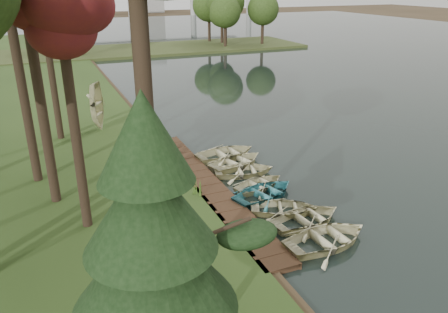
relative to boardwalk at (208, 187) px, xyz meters
name	(u,v)px	position (x,y,z in m)	size (l,w,h in m)	color
ground	(235,184)	(1.60, 0.00, -0.15)	(300.00, 300.00, 0.00)	#3D2F1D
water	(394,74)	(31.60, 20.00, -0.12)	(130.00, 200.00, 0.05)	black
boardwalk	(208,187)	(0.00, 0.00, 0.00)	(1.60, 16.00, 0.30)	#3B2616
peninsula	(150,50)	(9.60, 50.00, 0.08)	(50.00, 14.00, 0.45)	#38431D
far_trees	(126,9)	(6.27, 50.00, 6.28)	(45.60, 5.60, 8.80)	black
rowboat_0	(328,237)	(2.69, -7.02, 0.31)	(2.82, 3.95, 0.82)	beige
rowboat_1	(307,216)	(2.88, -5.19, 0.27)	(2.57, 3.60, 0.75)	beige
rowboat_2	(285,207)	(2.43, -3.95, 0.24)	(2.33, 3.27, 0.68)	beige
rowboat_3	(265,191)	(2.31, -2.16, 0.28)	(2.63, 3.69, 0.76)	teal
rowboat_4	(260,183)	(2.61, -1.06, 0.22)	(2.20, 3.08, 0.64)	beige
rowboat_5	(244,169)	(2.56, 0.84, 0.26)	(2.48, 3.47, 0.72)	beige
rowboat_6	(237,160)	(2.72, 2.15, 0.29)	(2.66, 3.72, 0.77)	beige
rowboat_7	(226,152)	(2.64, 3.63, 0.31)	(2.80, 3.92, 0.81)	beige
stored_rowboat	(100,125)	(-3.87, 11.56, 0.51)	(2.51, 3.51, 0.73)	beige
tree_2	(61,23)	(-6.43, -1.79, 8.80)	(3.48, 3.48, 10.31)	black
pine_tree	(151,230)	(-5.77, -11.72, 5.33)	(3.80, 3.80, 8.25)	black
reeds_0	(196,187)	(-1.00, -0.99, 0.61)	(0.60, 0.60, 0.91)	#3F661E
reeds_1	(137,179)	(-3.48, 1.26, 0.58)	(0.60, 0.60, 0.85)	#3F661E
reeds_2	(130,152)	(-3.04, 5.20, 0.61)	(0.60, 0.60, 0.91)	#3F661E
reeds_3	(167,154)	(-1.00, 4.10, 0.59)	(0.60, 0.60, 0.87)	#3F661E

